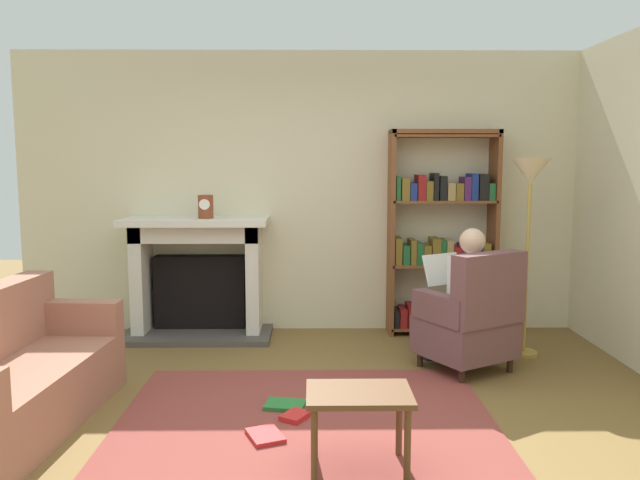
{
  "coord_description": "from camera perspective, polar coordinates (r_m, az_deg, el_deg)",
  "views": [
    {
      "loc": [
        0.04,
        -3.6,
        1.64
      ],
      "look_at": [
        0.1,
        1.2,
        1.05
      ],
      "focal_mm": 35.26,
      "sensor_mm": 36.0,
      "label": 1
    }
  ],
  "objects": [
    {
      "name": "ground",
      "position": [
        3.96,
        -1.29,
        -17.49
      ],
      "size": [
        14.0,
        14.0,
        0.0
      ],
      "primitive_type": "plane",
      "color": "brown"
    },
    {
      "name": "back_wall",
      "position": [
        6.16,
        -1.09,
        4.32
      ],
      "size": [
        5.6,
        0.1,
        2.7
      ],
      "primitive_type": "cube",
      "color": "beige",
      "rests_on": "ground"
    },
    {
      "name": "area_rug",
      "position": [
        4.23,
        -1.25,
        -15.72
      ],
      "size": [
        2.4,
        1.8,
        0.01
      ],
      "primitive_type": "cube",
      "color": "brown",
      "rests_on": "ground"
    },
    {
      "name": "fireplace",
      "position": [
        6.09,
        -10.99,
        -2.99
      ],
      "size": [
        1.39,
        0.64,
        1.13
      ],
      "color": "#4C4742",
      "rests_on": "ground"
    },
    {
      "name": "mantel_clock",
      "position": [
        5.9,
        -10.34,
        3.0
      ],
      "size": [
        0.14,
        0.14,
        0.22
      ],
      "color": "brown",
      "rests_on": "fireplace"
    },
    {
      "name": "bookshelf",
      "position": [
        6.11,
        11.02,
        0.14
      ],
      "size": [
        1.02,
        0.32,
        1.95
      ],
      "color": "brown",
      "rests_on": "ground"
    },
    {
      "name": "armchair_reading",
      "position": [
        5.1,
        13.6,
        -6.99
      ],
      "size": [
        0.87,
        0.86,
        0.97
      ],
      "rotation": [
        0.0,
        0.0,
        3.67
      ],
      "color": "#331E14",
      "rests_on": "ground"
    },
    {
      "name": "seated_reader",
      "position": [
        5.14,
        12.74,
        -4.61
      ],
      "size": [
        0.54,
        0.59,
        1.14
      ],
      "rotation": [
        0.0,
        0.0,
        3.67
      ],
      "color": "white",
      "rests_on": "ground"
    },
    {
      "name": "sofa_floral",
      "position": [
        4.39,
        -26.36,
        -11.24
      ],
      "size": [
        0.83,
        1.75,
        0.85
      ],
      "rotation": [
        0.0,
        0.0,
        1.5
      ],
      "color": "#A16751",
      "rests_on": "ground"
    },
    {
      "name": "side_table",
      "position": [
        3.45,
        3.56,
        -14.61
      ],
      "size": [
        0.56,
        0.39,
        0.44
      ],
      "color": "brown",
      "rests_on": "ground"
    },
    {
      "name": "scattered_books",
      "position": [
        4.17,
        -3.54,
        -15.79
      ],
      "size": [
        0.41,
        0.74,
        0.03
      ],
      "color": "red",
      "rests_on": "area_rug"
    },
    {
      "name": "floor_lamp",
      "position": [
        5.53,
        18.51,
        4.42
      ],
      "size": [
        0.32,
        0.32,
        1.68
      ],
      "color": "#B7933F",
      "rests_on": "ground"
    }
  ]
}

